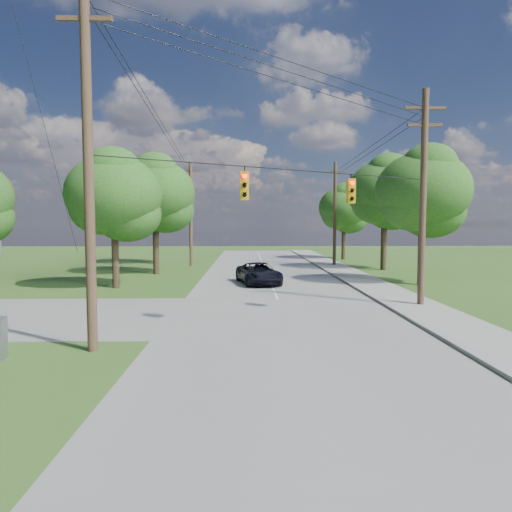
{
  "coord_description": "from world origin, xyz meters",
  "views": [
    {
      "loc": [
        0.31,
        -14.05,
        4.05
      ],
      "look_at": [
        0.73,
        5.0,
        2.72
      ],
      "focal_mm": 32.0,
      "sensor_mm": 36.0,
      "label": 1
    }
  ],
  "objects_px": {
    "pole_north_e": "(335,213)",
    "car_main_north": "(259,273)",
    "pole_north_w": "(191,213)",
    "pole_ne": "(423,195)",
    "pole_sw": "(88,154)"
  },
  "relations": [
    {
      "from": "pole_north_e",
      "to": "car_main_north",
      "type": "bearing_deg",
      "value": -119.75
    },
    {
      "from": "pole_north_e",
      "to": "car_main_north",
      "type": "relative_size",
      "value": 1.96
    },
    {
      "from": "pole_north_e",
      "to": "pole_north_w",
      "type": "bearing_deg",
      "value": 180.0
    },
    {
      "from": "pole_ne",
      "to": "pole_north_e",
      "type": "distance_m",
      "value": 22.0
    },
    {
      "from": "pole_north_e",
      "to": "car_main_north",
      "type": "height_order",
      "value": "pole_north_e"
    },
    {
      "from": "pole_sw",
      "to": "pole_ne",
      "type": "relative_size",
      "value": 1.14
    },
    {
      "from": "pole_north_w",
      "to": "pole_north_e",
      "type": "bearing_deg",
      "value": 0.0
    },
    {
      "from": "pole_sw",
      "to": "pole_ne",
      "type": "distance_m",
      "value": 15.51
    },
    {
      "from": "pole_north_w",
      "to": "car_main_north",
      "type": "distance_m",
      "value": 15.51
    },
    {
      "from": "pole_ne",
      "to": "pole_north_e",
      "type": "height_order",
      "value": "pole_ne"
    },
    {
      "from": "pole_ne",
      "to": "pole_north_w",
      "type": "xyz_separation_m",
      "value": [
        -13.9,
        22.0,
        -0.34
      ]
    },
    {
      "from": "pole_sw",
      "to": "pole_north_e",
      "type": "xyz_separation_m",
      "value": [
        13.5,
        29.6,
        -1.1
      ]
    },
    {
      "from": "pole_north_e",
      "to": "pole_north_w",
      "type": "relative_size",
      "value": 1.0
    },
    {
      "from": "pole_ne",
      "to": "pole_north_w",
      "type": "relative_size",
      "value": 1.05
    },
    {
      "from": "pole_north_e",
      "to": "pole_sw",
      "type": "bearing_deg",
      "value": -114.52
    }
  ]
}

